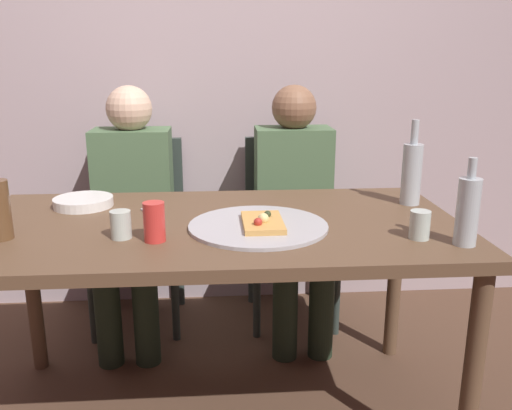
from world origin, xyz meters
The scene contains 15 objects.
back_wall centered at (0.00, 1.07, 1.30)m, with size 6.00×0.10×2.60m, color #B29EA3.
dining_table centered at (0.00, 0.00, 0.68)m, with size 1.66×0.86×0.75m.
pizza_tray centered at (0.14, -0.08, 0.76)m, with size 0.46×0.46×0.01m, color #ADADB2.
pizza_slice_last centered at (0.15, -0.09, 0.78)m, with size 0.13×0.22×0.05m.
beer_bottle centered at (0.74, -0.28, 0.86)m, with size 0.07×0.07×0.26m.
water_bottle centered at (0.74, 0.18, 0.88)m, with size 0.07×0.07×0.32m.
tumbler_near centered at (-0.29, -0.15, 0.80)m, with size 0.06×0.06×0.09m, color #B7C6BC.
tumbler_far centered at (0.63, -0.22, 0.80)m, with size 0.06×0.06×0.09m, color #B7C6BC.
soda_can centered at (-0.19, -0.18, 0.81)m, with size 0.07×0.07×0.12m, color red.
plate_stack centered at (-0.50, 0.23, 0.77)m, with size 0.22×0.22×0.03m, color white.
table_knife centered at (-0.22, 0.07, 0.76)m, with size 0.22×0.02×0.01m, color #B7B7BC.
chair_left centered at (-0.39, 0.83, 0.51)m, with size 0.44×0.44×0.90m.
chair_right centered at (0.37, 0.83, 0.51)m, with size 0.44×0.44×0.90m.
guest_in_sweater centered at (-0.39, 0.68, 0.64)m, with size 0.36×0.56×1.17m.
guest_in_beanie centered at (0.37, 0.68, 0.64)m, with size 0.36×0.56×1.17m.
Camera 1 is at (0.01, -1.77, 1.31)m, focal length 38.08 mm.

